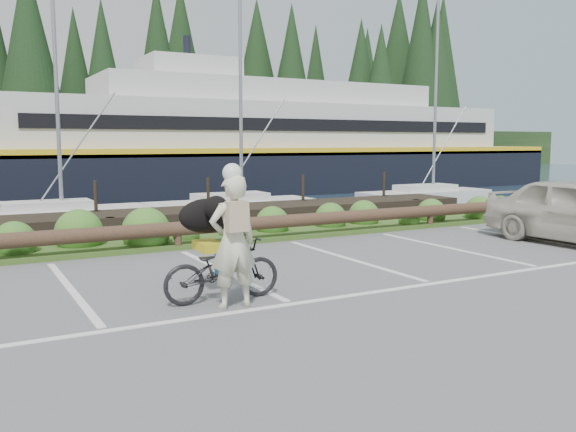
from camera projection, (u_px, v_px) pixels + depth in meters
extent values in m
plane|color=#555658|center=(279.00, 298.00, 8.94)|extent=(72.00, 72.00, 0.00)
plane|color=#182A39|center=(11.00, 184.00, 50.88)|extent=(160.00, 160.00, 0.00)
cube|color=#3D5B21|center=(168.00, 243.00, 13.55)|extent=(34.00, 1.60, 0.10)
imported|color=black|center=(222.00, 270.00, 8.73)|extent=(1.75, 0.63, 0.92)
imported|color=beige|center=(233.00, 242.00, 8.32)|extent=(0.68, 0.45, 1.84)
ellipsoid|color=black|center=(208.00, 216.00, 9.13)|extent=(0.45, 0.91, 0.52)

